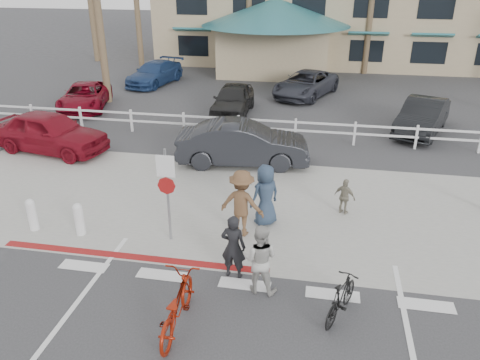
% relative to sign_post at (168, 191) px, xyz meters
% --- Properties ---
extents(ground, '(140.00, 140.00, 0.00)m').
position_rel_sign_post_xyz_m(ground, '(2.30, -2.20, -1.45)').
color(ground, '#333335').
extents(sidewalk_plaza, '(22.00, 7.00, 0.01)m').
position_rel_sign_post_xyz_m(sidewalk_plaza, '(2.30, 2.30, -1.44)').
color(sidewalk_plaza, gray).
rests_on(sidewalk_plaza, ground).
extents(cross_street, '(40.00, 5.00, 0.01)m').
position_rel_sign_post_xyz_m(cross_street, '(2.30, 6.30, -1.45)').
color(cross_street, '#333335').
rests_on(cross_street, ground).
extents(parking_lot, '(50.00, 16.00, 0.01)m').
position_rel_sign_post_xyz_m(parking_lot, '(2.30, 15.80, -1.45)').
color(parking_lot, '#333335').
rests_on(parking_lot, ground).
extents(curb_red, '(7.00, 0.25, 0.02)m').
position_rel_sign_post_xyz_m(curb_red, '(-0.70, -1.00, -1.44)').
color(curb_red, maroon).
rests_on(curb_red, ground).
extents(rail_fence, '(29.40, 0.16, 1.00)m').
position_rel_sign_post_xyz_m(rail_fence, '(2.80, 8.30, -0.95)').
color(rail_fence, silver).
rests_on(rail_fence, ground).
extents(sign_post, '(0.50, 0.10, 2.90)m').
position_rel_sign_post_xyz_m(sign_post, '(0.00, 0.00, 0.00)').
color(sign_post, gray).
rests_on(sign_post, ground).
extents(bollard_0, '(0.26, 0.26, 0.95)m').
position_rel_sign_post_xyz_m(bollard_0, '(-2.50, -0.20, -0.97)').
color(bollard_0, silver).
rests_on(bollard_0, ground).
extents(bollard_1, '(0.26, 0.26, 0.95)m').
position_rel_sign_post_xyz_m(bollard_1, '(-3.90, -0.20, -0.97)').
color(bollard_1, silver).
rests_on(bollard_1, ground).
extents(bike_red, '(0.76, 2.10, 1.10)m').
position_rel_sign_post_xyz_m(bike_red, '(1.19, -3.20, -0.90)').
color(bike_red, maroon).
rests_on(bike_red, ground).
extents(rider_red, '(0.63, 0.44, 1.62)m').
position_rel_sign_post_xyz_m(rider_red, '(1.98, -1.30, -0.64)').
color(rider_red, black).
rests_on(rider_red, ground).
extents(bike_black, '(0.99, 1.57, 0.91)m').
position_rel_sign_post_xyz_m(bike_black, '(4.44, -2.25, -0.99)').
color(bike_black, black).
rests_on(bike_black, ground).
extents(rider_black, '(0.87, 0.70, 1.67)m').
position_rel_sign_post_xyz_m(rider_black, '(2.66, -1.71, -0.62)').
color(rider_black, '#ACABA5').
rests_on(rider_black, ground).
extents(pedestrian_a, '(1.31, 0.89, 1.88)m').
position_rel_sign_post_xyz_m(pedestrian_a, '(1.83, 0.63, -0.51)').
color(pedestrian_a, brown).
rests_on(pedestrian_a, ground).
extents(pedestrian_child, '(0.70, 0.54, 1.11)m').
position_rel_sign_post_xyz_m(pedestrian_child, '(4.59, 2.31, -0.90)').
color(pedestrian_child, gray).
rests_on(pedestrian_child, ground).
extents(pedestrian_b, '(1.04, 1.01, 1.79)m').
position_rel_sign_post_xyz_m(pedestrian_b, '(2.37, 1.31, -0.55)').
color(pedestrian_b, '#27374D').
rests_on(pedestrian_b, ground).
extents(car_white_sedan, '(4.97, 2.28, 1.58)m').
position_rel_sign_post_xyz_m(car_white_sedan, '(0.98, 5.55, -0.66)').
color(car_white_sedan, black).
rests_on(car_white_sedan, ground).
extents(car_red_compact, '(4.96, 2.74, 1.60)m').
position_rel_sign_post_xyz_m(car_red_compact, '(-6.67, 5.46, -0.65)').
color(car_red_compact, maroon).
rests_on(car_red_compact, ground).
extents(lot_car_0, '(3.22, 4.96, 1.27)m').
position_rel_sign_post_xyz_m(lot_car_0, '(-8.27, 11.36, -0.82)').
color(lot_car_0, maroon).
rests_on(lot_car_0, ground).
extents(lot_car_2, '(1.79, 4.32, 1.46)m').
position_rel_sign_post_xyz_m(lot_car_2, '(-0.63, 11.76, -0.72)').
color(lot_car_2, black).
rests_on(lot_car_2, ground).
extents(lot_car_3, '(3.04, 4.73, 1.47)m').
position_rel_sign_post_xyz_m(lot_car_3, '(8.05, 10.49, -0.71)').
color(lot_car_3, black).
rests_on(lot_car_3, ground).
extents(lot_car_4, '(2.79, 4.98, 1.36)m').
position_rel_sign_post_xyz_m(lot_car_4, '(-6.62, 17.18, -0.77)').
color(lot_car_4, navy).
rests_on(lot_car_4, ground).
extents(lot_car_5, '(3.92, 5.46, 1.38)m').
position_rel_sign_post_xyz_m(lot_car_5, '(2.70, 15.92, -0.76)').
color(lot_car_5, '#2F313B').
rests_on(lot_car_5, ground).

